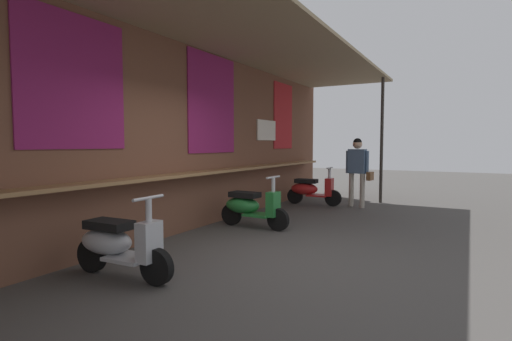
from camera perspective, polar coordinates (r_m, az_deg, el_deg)
ground_plane at (r=5.46m, az=1.07°, el=-12.42°), size 38.83×38.83×0.00m
market_stall_facade at (r=6.32m, az=-13.87°, el=7.29°), size 13.87×2.66×3.42m
scooter_silver at (r=4.82m, az=-19.65°, el=-10.07°), size 0.46×1.40×0.97m
scooter_green at (r=7.20m, az=-0.86°, el=-5.28°), size 0.46×1.40×0.97m
scooter_red at (r=9.97m, az=8.00°, el=-2.76°), size 0.47×1.40×0.97m
shopper_with_handbag at (r=9.77m, az=14.67°, el=0.75°), size 0.28×0.67×1.68m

